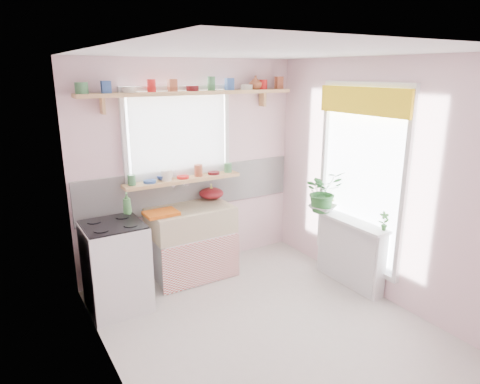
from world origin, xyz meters
TOP-DOWN VIEW (x-y plane):
  - room at (0.66, 0.86)m, footprint 3.20×3.20m
  - sink_unit at (-0.15, 1.29)m, footprint 0.95×0.65m
  - cooker at (-1.10, 1.05)m, footprint 0.58×0.58m
  - radiator_ledge at (1.30, 0.20)m, footprint 0.22×0.95m
  - windowsill at (-0.15, 1.48)m, footprint 1.40×0.22m
  - pine_shelf at (0.00, 1.47)m, footprint 2.52×0.24m
  - shelf_crockery at (-0.00, 1.47)m, footprint 2.47×0.11m
  - sill_crockery at (-0.17, 1.48)m, footprint 1.35×0.11m
  - dish_tray at (-0.53, 1.24)m, footprint 0.36×0.27m
  - colander at (0.22, 1.50)m, footprint 0.39×0.39m
  - jade_plant at (1.21, 0.60)m, footprint 0.49×0.44m
  - fruit_bowl at (1.22, 0.60)m, footprint 0.39×0.39m
  - herb_pot at (1.33, -0.20)m, footprint 0.13×0.11m
  - soap_bottle_sink at (0.22, 1.50)m, footprint 0.11×0.11m
  - sill_cup at (-0.31, 1.54)m, footprint 0.14×0.14m
  - sill_bowl at (-0.36, 1.54)m, footprint 0.24×0.24m
  - shelf_vase at (0.85, 1.49)m, footprint 0.18×0.18m
  - cooker_bottle at (-0.88, 1.27)m, footprint 0.11×0.12m
  - fruit at (1.22, 0.61)m, footprint 0.20×0.14m

SIDE VIEW (x-z plane):
  - radiator_ledge at x=1.30m, z-range 0.01..0.78m
  - sink_unit at x=-0.15m, z-range -0.13..0.99m
  - cooker at x=-1.10m, z-range 0.00..0.92m
  - fruit_bowl at x=1.22m, z-range 0.78..0.85m
  - dish_tray at x=-0.53m, z-range 0.85..0.89m
  - fruit at x=1.22m, z-range 0.82..0.92m
  - herb_pot at x=1.33m, z-range 0.78..0.98m
  - colander at x=0.22m, z-range 0.85..0.99m
  - soap_bottle_sink at x=0.22m, z-range 0.85..1.03m
  - jade_plant at x=1.21m, z-range 0.78..1.26m
  - cooker_bottle at x=-0.88m, z-range 0.92..1.15m
  - windowsill at x=-0.15m, z-range 1.12..1.16m
  - sill_bowl at x=-0.36m, z-range 1.16..1.22m
  - sill_cup at x=-0.31m, z-range 1.16..1.26m
  - sill_crockery at x=-0.17m, z-range 1.16..1.28m
  - room at x=0.66m, z-range -0.23..2.97m
  - pine_shelf at x=0.00m, z-range 2.10..2.14m
  - shelf_crockery at x=0.00m, z-range 2.14..2.26m
  - shelf_vase at x=0.85m, z-range 2.14..2.30m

